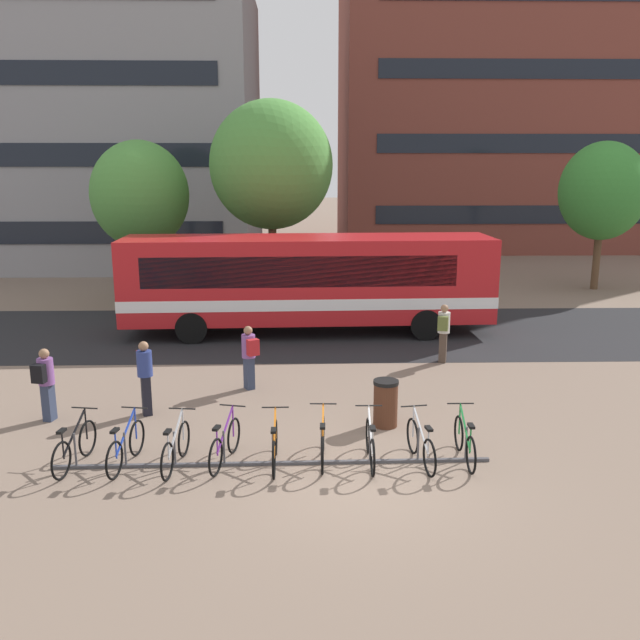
# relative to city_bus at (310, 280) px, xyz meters

# --- Properties ---
(ground) EXTENTS (200.00, 200.00, 0.00)m
(ground) POSITION_rel_city_bus_xyz_m (0.81, -10.67, -1.78)
(ground) COLOR #7A6656
(bus_lane_asphalt) EXTENTS (80.00, 7.20, 0.01)m
(bus_lane_asphalt) POSITION_rel_city_bus_xyz_m (0.81, -0.00, -1.77)
(bus_lane_asphalt) COLOR #232326
(bus_lane_asphalt) RESTS_ON ground
(city_bus) EXTENTS (12.10, 2.97, 3.20)m
(city_bus) POSITION_rel_city_bus_xyz_m (0.00, 0.00, 0.00)
(city_bus) COLOR red
(city_bus) RESTS_ON ground
(bike_rack) EXTENTS (8.23, 0.22, 0.70)m
(bike_rack) POSITION_rel_city_bus_xyz_m (-0.80, -10.11, -1.68)
(bike_rack) COLOR #47474C
(bike_rack) RESTS_ON ground
(parked_bicycle_black_0) EXTENTS (0.52, 1.71, 0.99)m
(parked_bicycle_black_0) POSITION_rel_city_bus_xyz_m (-4.49, -10.09, -1.39)
(parked_bicycle_black_0) COLOR black
(parked_bicycle_black_0) RESTS_ON ground
(parked_bicycle_blue_1) EXTENTS (0.52, 1.71, 0.99)m
(parked_bicycle_blue_1) POSITION_rel_city_bus_xyz_m (-3.54, -10.10, -1.39)
(parked_bicycle_blue_1) COLOR black
(parked_bicycle_blue_1) RESTS_ON ground
(parked_bicycle_silver_2) EXTENTS (0.52, 1.72, 0.99)m
(parked_bicycle_silver_2) POSITION_rel_city_bus_xyz_m (-2.60, -10.18, -1.39)
(parked_bicycle_silver_2) COLOR black
(parked_bicycle_silver_2) RESTS_ON ground
(parked_bicycle_purple_3) EXTENTS (0.58, 1.69, 0.99)m
(parked_bicycle_purple_3) POSITION_rel_city_bus_xyz_m (-1.70, -10.03, -1.39)
(parked_bicycle_purple_3) COLOR black
(parked_bicycle_purple_3) RESTS_ON ground
(parked_bicycle_orange_4) EXTENTS (0.52, 1.72, 0.99)m
(parked_bicycle_orange_4) POSITION_rel_city_bus_xyz_m (-0.76, -10.15, -1.39)
(parked_bicycle_orange_4) COLOR black
(parked_bicycle_orange_4) RESTS_ON ground
(parked_bicycle_orange_5) EXTENTS (0.52, 1.72, 0.99)m
(parked_bicycle_orange_5) POSITION_rel_city_bus_xyz_m (0.15, -9.98, -1.39)
(parked_bicycle_orange_5) COLOR black
(parked_bicycle_orange_5) RESTS_ON ground
(parked_bicycle_white_6) EXTENTS (0.52, 1.72, 0.99)m
(parked_bicycle_white_6) POSITION_rel_city_bus_xyz_m (1.04, -10.10, -1.39)
(parked_bicycle_white_6) COLOR black
(parked_bicycle_white_6) RESTS_ON ground
(parked_bicycle_silver_7) EXTENTS (0.52, 1.71, 0.99)m
(parked_bicycle_silver_7) POSITION_rel_city_bus_xyz_m (1.99, -10.14, -1.39)
(parked_bicycle_silver_7) COLOR black
(parked_bicycle_silver_7) RESTS_ON ground
(parked_bicycle_green_8) EXTENTS (0.52, 1.72, 0.99)m
(parked_bicycle_green_8) POSITION_rel_city_bus_xyz_m (2.84, -10.03, -1.39)
(parked_bicycle_green_8) COLOR black
(parked_bicycle_green_8) RESTS_ON ground
(commuter_maroon_pack_0) EXTENTS (0.47, 0.59, 1.71)m
(commuter_maroon_pack_0) POSITION_rel_city_bus_xyz_m (-3.77, -7.40, -0.78)
(commuter_maroon_pack_0) COLOR black
(commuter_maroon_pack_0) RESTS_ON ground
(commuter_olive_pack_1) EXTENTS (0.45, 0.59, 1.68)m
(commuter_olive_pack_1) POSITION_rel_city_bus_xyz_m (3.74, -3.54, -0.81)
(commuter_olive_pack_1) COLOR #47382D
(commuter_olive_pack_1) RESTS_ON ground
(commuter_black_pack_2) EXTENTS (0.41, 0.57, 1.64)m
(commuter_black_pack_2) POSITION_rel_city_bus_xyz_m (-5.84, -7.76, -0.83)
(commuter_black_pack_2) COLOR #2D3851
(commuter_black_pack_2) RESTS_ON ground
(commuter_red_pack_3) EXTENTS (0.53, 0.61, 1.62)m
(commuter_red_pack_3) POSITION_rel_city_bus_xyz_m (-1.57, -5.74, -0.84)
(commuter_red_pack_3) COLOR #2D3851
(commuter_red_pack_3) RESTS_ON ground
(trash_bin) EXTENTS (0.55, 0.55, 1.03)m
(trash_bin) POSITION_rel_city_bus_xyz_m (1.54, -8.23, -1.26)
(trash_bin) COLOR #4C2819
(trash_bin) RESTS_ON ground
(street_tree_0) EXTENTS (3.85, 3.85, 6.44)m
(street_tree_0) POSITION_rel_city_bus_xyz_m (-6.68, 5.31, 2.54)
(street_tree_0) COLOR brown
(street_tree_0) RESTS_ON ground
(street_tree_1) EXTENTS (4.75, 4.75, 7.93)m
(street_tree_1) POSITION_rel_city_bus_xyz_m (-1.44, 4.75, 3.68)
(street_tree_1) COLOR brown
(street_tree_1) RESTS_ON ground
(street_tree_2) EXTENTS (3.74, 3.74, 6.48)m
(street_tree_2) POSITION_rel_city_bus_xyz_m (12.88, 7.65, 2.56)
(street_tree_2) COLOR brown
(street_tree_2) RESTS_ON ground
(building_left_wing) EXTENTS (20.08, 11.73, 14.79)m
(building_left_wing) POSITION_rel_city_bus_xyz_m (-13.00, 17.16, 5.62)
(building_left_wing) COLOR gray
(building_left_wing) RESTS_ON ground
(building_right_wing) EXTENTS (27.68, 12.76, 24.96)m
(building_right_wing) POSITION_rel_city_bus_xyz_m (16.29, 25.10, 10.71)
(building_right_wing) COLOR brown
(building_right_wing) RESTS_ON ground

